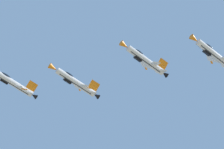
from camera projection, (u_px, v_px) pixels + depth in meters
fighter_jet_lead at (12, 82)px, 103.84m from camera, size 15.37×8.19×8.16m
fighter_jet_left_wing at (75, 82)px, 101.51m from camera, size 15.37×8.35×7.89m
fighter_jet_right_wing at (145, 60)px, 101.41m from camera, size 15.37×8.29×8.00m
fighter_jet_left_outer at (214, 54)px, 100.05m from camera, size 15.37×8.13×8.26m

